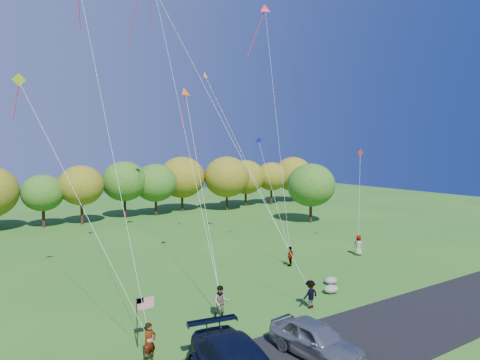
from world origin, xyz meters
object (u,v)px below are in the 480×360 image
object	(u,v)px
flyer_c	(310,294)
flyer_e	(359,245)
flyer_b	(221,302)
flyer_a	(150,343)
minivan_silver	(316,339)
flyer_d	(290,256)

from	to	relation	value
flyer_c	flyer_e	distance (m)	13.82
flyer_b	flyer_e	world-z (taller)	flyer_b
flyer_e	flyer_c	bearing A→B (deg)	91.99
flyer_a	flyer_b	distance (m)	5.70
flyer_a	flyer_e	distance (m)	23.62
minivan_silver	flyer_c	xyz separation A→B (m)	(3.89, 4.62, -0.04)
minivan_silver	flyer_a	bearing A→B (deg)	144.72
flyer_c	flyer_d	xyz separation A→B (m)	(4.74, 7.52, -0.04)
minivan_silver	flyer_c	world-z (taller)	minivan_silver
flyer_a	flyer_c	xyz separation A→B (m)	(10.31, 0.94, -0.07)
minivan_silver	flyer_b	bearing A→B (deg)	96.37
flyer_b	flyer_c	world-z (taller)	flyer_b
flyer_a	flyer_e	xyz separation A→B (m)	(22.29, 7.84, -0.01)
flyer_a	flyer_e	size ratio (longest dim) A/B	1.01
flyer_c	flyer_d	size ratio (longest dim) A/B	1.05
minivan_silver	flyer_e	size ratio (longest dim) A/B	2.66
minivan_silver	flyer_a	size ratio (longest dim) A/B	2.63
flyer_b	flyer_d	bearing A→B (deg)	59.94
minivan_silver	flyer_a	world-z (taller)	flyer_a
flyer_b	flyer_d	size ratio (longest dim) A/B	1.16
minivan_silver	flyer_e	bearing A→B (deg)	30.49
flyer_a	flyer_b	world-z (taller)	flyer_b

